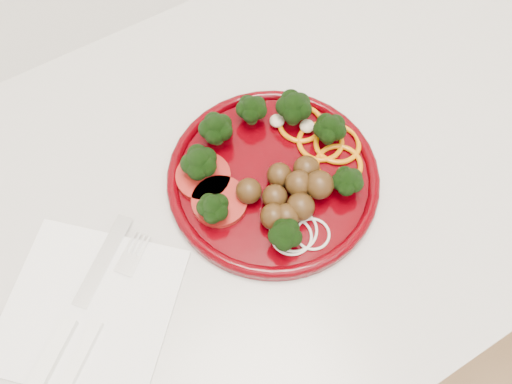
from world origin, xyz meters
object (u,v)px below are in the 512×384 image
plate (273,174)px  fork (90,337)px  knife (69,325)px  napkin (89,309)px

plate → fork: plate is taller
knife → fork: knife is taller
fork → napkin: bearing=33.3°
plate → knife: (-0.28, -0.04, -0.01)m
knife → fork: 0.03m
plate → knife: size_ratio=1.43×
fork → plate: bearing=-25.3°
plate → fork: size_ratio=1.61×
napkin → fork: 0.03m
plate → napkin: plate is taller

